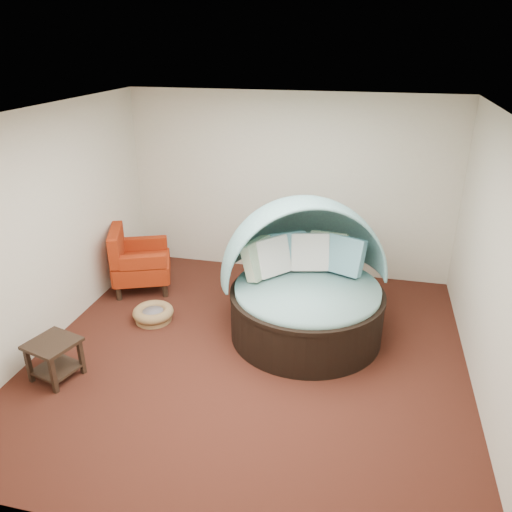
% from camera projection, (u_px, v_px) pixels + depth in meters
% --- Properties ---
extents(floor, '(5.00, 5.00, 0.00)m').
position_uv_depth(floor, '(251.00, 355.00, 5.98)').
color(floor, '#471D14').
rests_on(floor, ground).
extents(wall_back, '(5.00, 0.00, 5.00)m').
position_uv_depth(wall_back, '(289.00, 186.00, 7.64)').
color(wall_back, beige).
rests_on(wall_back, floor).
extents(wall_front, '(5.00, 0.00, 5.00)m').
position_uv_depth(wall_front, '(156.00, 395.00, 3.19)').
color(wall_front, beige).
rests_on(wall_front, floor).
extents(wall_left, '(0.00, 5.00, 5.00)m').
position_uv_depth(wall_left, '(47.00, 229.00, 5.94)').
color(wall_left, beige).
rests_on(wall_left, floor).
extents(wall_right, '(0.00, 5.00, 5.00)m').
position_uv_depth(wall_right, '(497.00, 270.00, 4.89)').
color(wall_right, beige).
rests_on(wall_right, floor).
extents(ceiling, '(5.00, 5.00, 0.00)m').
position_uv_depth(ceiling, '(249.00, 115.00, 4.85)').
color(ceiling, white).
rests_on(ceiling, wall_back).
extents(canopy_daybed, '(2.53, 2.50, 1.75)m').
position_uv_depth(canopy_daybed, '(305.00, 273.00, 6.17)').
color(canopy_daybed, black).
rests_on(canopy_daybed, floor).
extents(pet_basket, '(0.70, 0.70, 0.19)m').
position_uv_depth(pet_basket, '(153.00, 314.00, 6.67)').
color(pet_basket, brown).
rests_on(pet_basket, floor).
extents(red_armchair, '(1.07, 1.07, 0.97)m').
position_uv_depth(red_armchair, '(137.00, 261.00, 7.40)').
color(red_armchair, black).
rests_on(red_armchair, floor).
extents(side_table, '(0.60, 0.60, 0.46)m').
position_uv_depth(side_table, '(54.00, 355.00, 5.47)').
color(side_table, black).
rests_on(side_table, floor).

